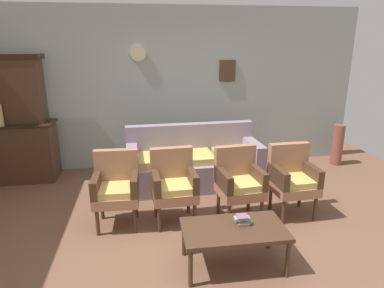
# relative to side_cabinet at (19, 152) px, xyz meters

# --- Properties ---
(ground_plane) EXTENTS (7.68, 7.68, 0.00)m
(ground_plane) POSITION_rel_side_cabinet_xyz_m (2.53, -2.25, -0.47)
(ground_plane) COLOR brown
(wall_back_with_decor) EXTENTS (6.40, 0.09, 2.70)m
(wall_back_with_decor) POSITION_rel_side_cabinet_xyz_m (2.53, 0.38, 0.89)
(wall_back_with_decor) COLOR #939E99
(wall_back_with_decor) RESTS_ON ground
(side_cabinet) EXTENTS (1.16, 0.55, 0.93)m
(side_cabinet) POSITION_rel_side_cabinet_xyz_m (0.00, 0.00, 0.00)
(side_cabinet) COLOR #472D1E
(side_cabinet) RESTS_ON ground
(cabinet_upper_hutch) EXTENTS (0.99, 0.38, 1.03)m
(cabinet_upper_hutch) POSITION_rel_side_cabinet_xyz_m (0.00, 0.08, 0.98)
(cabinet_upper_hutch) COLOR #472D1E
(cabinet_upper_hutch) RESTS_ON side_cabinet
(floral_couch) EXTENTS (2.04, 0.88, 0.90)m
(floral_couch) POSITION_rel_side_cabinet_xyz_m (2.70, -0.59, -0.14)
(floral_couch) COLOR gray
(floral_couch) RESTS_ON ground
(armchair_row_middle) EXTENTS (0.54, 0.51, 0.90)m
(armchair_row_middle) POSITION_rel_side_cabinet_xyz_m (1.61, -1.64, 0.03)
(armchair_row_middle) COLOR #9E6B4C
(armchair_row_middle) RESTS_ON ground
(armchair_near_couch_end) EXTENTS (0.55, 0.52, 0.90)m
(armchair_near_couch_end) POSITION_rel_side_cabinet_xyz_m (2.29, -1.65, 0.03)
(armchair_near_couch_end) COLOR #9E6B4C
(armchair_near_couch_end) RESTS_ON ground
(armchair_by_doorway) EXTENTS (0.57, 0.54, 0.90)m
(armchair_by_doorway) POSITION_rel_side_cabinet_xyz_m (3.09, -1.70, 0.03)
(armchair_by_doorway) COLOR #9E6B4C
(armchair_by_doorway) RESTS_ON ground
(armchair_near_cabinet) EXTENTS (0.54, 0.51, 0.90)m
(armchair_near_cabinet) POSITION_rel_side_cabinet_xyz_m (3.79, -1.70, 0.03)
(armchair_near_cabinet) COLOR #9E6B4C
(armchair_near_cabinet) RESTS_ON ground
(coffee_table) EXTENTS (1.00, 0.56, 0.42)m
(coffee_table) POSITION_rel_side_cabinet_xyz_m (2.78, -2.63, -0.09)
(coffee_table) COLOR #472D1E
(coffee_table) RESTS_ON ground
(book_stack_on_table) EXTENTS (0.16, 0.11, 0.09)m
(book_stack_on_table) POSITION_rel_side_cabinet_xyz_m (2.88, -2.58, -0.00)
(book_stack_on_table) COLOR #8C5863
(book_stack_on_table) RESTS_ON coffee_table
(floor_vase_by_wall) EXTENTS (0.19, 0.19, 0.73)m
(floor_vase_by_wall) POSITION_rel_side_cabinet_xyz_m (5.38, -0.10, -0.10)
(floor_vase_by_wall) COLOR brown
(floor_vase_by_wall) RESTS_ON ground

